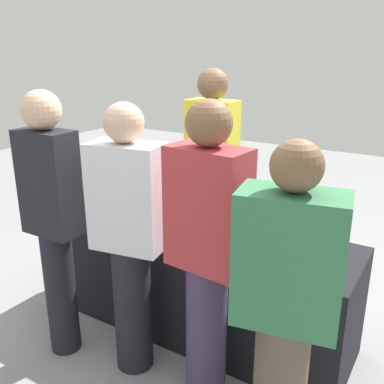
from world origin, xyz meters
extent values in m
plane|color=gray|center=(0.00, 0.00, 0.00)|extent=(12.00, 12.00, 0.00)
cube|color=black|center=(0.00, 0.00, 0.37)|extent=(2.14, 0.64, 0.73)
cylinder|color=black|center=(-0.82, 0.10, 0.84)|extent=(0.07, 0.07, 0.21)
cylinder|color=black|center=(-0.82, 0.10, 0.98)|extent=(0.03, 0.03, 0.07)
cylinder|color=maroon|center=(-0.82, 0.10, 1.02)|extent=(0.03, 0.03, 0.02)
cylinder|color=silver|center=(-0.82, 0.10, 0.83)|extent=(0.07, 0.07, 0.08)
cylinder|color=black|center=(-0.16, 0.14, 0.84)|extent=(0.07, 0.07, 0.23)
cylinder|color=black|center=(-0.16, 0.14, 1.00)|extent=(0.03, 0.03, 0.07)
cylinder|color=gold|center=(-0.16, 0.14, 1.04)|extent=(0.03, 0.03, 0.02)
cylinder|color=silver|center=(-0.16, 0.14, 0.83)|extent=(0.07, 0.07, 0.08)
cylinder|color=black|center=(0.27, 0.08, 0.83)|extent=(0.07, 0.07, 0.20)
cylinder|color=black|center=(0.27, 0.08, 0.98)|extent=(0.03, 0.03, 0.09)
cylinder|color=gold|center=(0.27, 0.08, 1.03)|extent=(0.03, 0.03, 0.02)
cylinder|color=silver|center=(0.27, 0.08, 0.82)|extent=(0.07, 0.07, 0.07)
cylinder|color=black|center=(0.69, 0.11, 0.85)|extent=(0.07, 0.07, 0.23)
cylinder|color=black|center=(0.69, 0.11, 1.01)|extent=(0.03, 0.03, 0.08)
cylinder|color=maroon|center=(0.69, 0.11, 1.06)|extent=(0.03, 0.03, 0.02)
cylinder|color=silver|center=(0.69, 0.11, 0.83)|extent=(0.07, 0.07, 0.08)
cylinder|color=black|center=(0.80, 0.08, 0.84)|extent=(0.08, 0.08, 0.22)
cylinder|color=black|center=(0.80, 0.08, 1.00)|extent=(0.03, 0.03, 0.09)
cylinder|color=gold|center=(0.80, 0.08, 1.05)|extent=(0.03, 0.03, 0.02)
cylinder|color=silver|center=(0.80, 0.08, 0.83)|extent=(0.08, 0.08, 0.08)
cylinder|color=silver|center=(-0.35, -0.11, 0.73)|extent=(0.06, 0.06, 0.00)
cylinder|color=silver|center=(-0.35, -0.11, 0.77)|extent=(0.01, 0.01, 0.07)
sphere|color=silver|center=(-0.35, -0.11, 0.84)|extent=(0.07, 0.07, 0.07)
sphere|color=#590C19|center=(-0.35, -0.11, 0.82)|extent=(0.04, 0.04, 0.04)
cylinder|color=silver|center=(-0.11, -0.11, 0.73)|extent=(0.07, 0.07, 0.00)
cylinder|color=silver|center=(-0.11, -0.11, 0.77)|extent=(0.01, 0.01, 0.06)
sphere|color=silver|center=(-0.11, -0.11, 0.83)|extent=(0.06, 0.06, 0.06)
cylinder|color=silver|center=(0.13, -0.13, 0.73)|extent=(0.07, 0.07, 0.00)
cylinder|color=silver|center=(0.13, -0.13, 0.77)|extent=(0.01, 0.01, 0.07)
sphere|color=silver|center=(0.13, -0.13, 0.83)|extent=(0.07, 0.07, 0.07)
sphere|color=#590C19|center=(0.13, -0.13, 0.82)|extent=(0.04, 0.04, 0.04)
cylinder|color=silver|center=(0.24, -0.12, 0.73)|extent=(0.07, 0.07, 0.00)
cylinder|color=silver|center=(0.24, -0.12, 0.77)|extent=(0.01, 0.01, 0.07)
sphere|color=silver|center=(0.24, -0.12, 0.83)|extent=(0.06, 0.06, 0.06)
cylinder|color=silver|center=(0.34, -0.12, 0.73)|extent=(0.07, 0.07, 0.00)
cylinder|color=silver|center=(0.34, -0.12, 0.77)|extent=(0.01, 0.01, 0.06)
sphere|color=silver|center=(0.34, -0.12, 0.83)|extent=(0.07, 0.07, 0.07)
sphere|color=#590C19|center=(0.34, -0.12, 0.82)|extent=(0.04, 0.04, 0.04)
cylinder|color=silver|center=(0.75, -0.02, 0.83)|extent=(0.22, 0.22, 0.21)
cylinder|color=black|center=(-0.21, 0.63, 0.42)|extent=(0.21, 0.21, 0.85)
cube|color=yellow|center=(-0.21, 0.63, 1.17)|extent=(0.38, 0.21, 0.64)
sphere|color=brown|center=(-0.21, 0.63, 1.60)|extent=(0.23, 0.23, 0.23)
cylinder|color=black|center=(-0.56, -0.65, 0.41)|extent=(0.19, 0.19, 0.81)
cube|color=black|center=(-0.56, -0.65, 1.12)|extent=(0.34, 0.20, 0.61)
sphere|color=#D8AD8C|center=(-0.56, -0.65, 1.53)|extent=(0.22, 0.22, 0.22)
cylinder|color=black|center=(-0.08, -0.53, 0.39)|extent=(0.22, 0.22, 0.79)
cube|color=silver|center=(-0.08, -0.53, 1.09)|extent=(0.43, 0.29, 0.59)
sphere|color=#D8AD8C|center=(-0.08, -0.53, 1.49)|extent=(0.21, 0.21, 0.21)
cylinder|color=#3F3351|center=(0.42, -0.53, 0.41)|extent=(0.22, 0.22, 0.81)
cube|color=#B23338|center=(0.42, -0.53, 1.12)|extent=(0.41, 0.25, 0.61)
sphere|color=brown|center=(0.42, -0.53, 1.53)|extent=(0.22, 0.22, 0.22)
cube|color=#337247|center=(0.89, -0.69, 1.05)|extent=(0.47, 0.31, 0.57)
sphere|color=brown|center=(0.89, -0.69, 1.43)|extent=(0.21, 0.21, 0.21)
cube|color=white|center=(-0.79, 0.79, 0.47)|extent=(0.48, 0.09, 0.93)
camera|label=1|loc=(1.39, -2.23, 1.85)|focal=40.68mm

